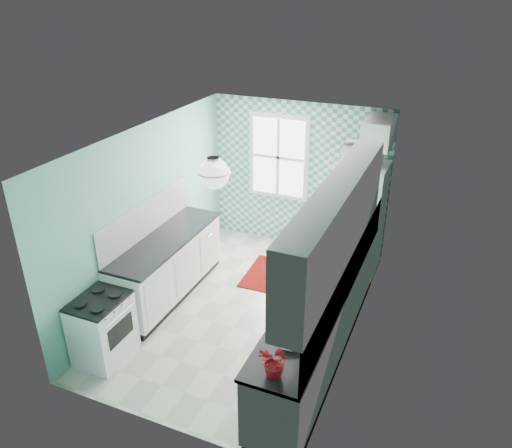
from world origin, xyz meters
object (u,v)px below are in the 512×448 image
at_px(fridge, 357,217).
at_px(stove, 103,328).
at_px(ceiling_light, 214,173).
at_px(potted_plant, 276,362).
at_px(microwave, 363,154).
at_px(fruit_bowl, 291,344).
at_px(sink, 342,254).

distance_m(fridge, stove, 4.09).
height_order(ceiling_light, potted_plant, ceiling_light).
bearing_deg(potted_plant, ceiling_light, 134.69).
height_order(ceiling_light, microwave, ceiling_light).
bearing_deg(ceiling_light, fridge, 66.90).
bearing_deg(stove, fruit_bowl, -3.58).
xyz_separation_m(ceiling_light, stove, (-1.20, -0.75, -1.89)).
height_order(sink, fruit_bowl, sink).
relative_size(sink, fruit_bowl, 2.20).
distance_m(fridge, microwave, 1.03).
xyz_separation_m(sink, fruit_bowl, (-0.00, -2.02, 0.04)).
relative_size(sink, potted_plant, 1.63).
bearing_deg(stove, potted_plant, -13.92).
bearing_deg(potted_plant, fridge, 91.35).
bearing_deg(sink, fruit_bowl, -89.05).
xyz_separation_m(fridge, microwave, (0.00, 0.00, 1.03)).
bearing_deg(potted_plant, fruit_bowl, 90.00).
distance_m(ceiling_light, potted_plant, 2.10).
relative_size(sink, microwave, 0.94).
height_order(stove, microwave, microwave).
relative_size(ceiling_light, fruit_bowl, 1.45).
relative_size(ceiling_light, stove, 0.43).
bearing_deg(fridge, ceiling_light, -110.83).
height_order(potted_plant, microwave, microwave).
xyz_separation_m(ceiling_light, sink, (1.20, 1.25, -1.39)).
height_order(fruit_bowl, potted_plant, potted_plant).
distance_m(sink, microwave, 1.67).
distance_m(ceiling_light, stove, 2.36).
bearing_deg(fridge, sink, -83.74).
distance_m(stove, potted_plant, 2.53).
relative_size(fruit_bowl, microwave, 0.42).
bearing_deg(ceiling_light, microwave, 66.90).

